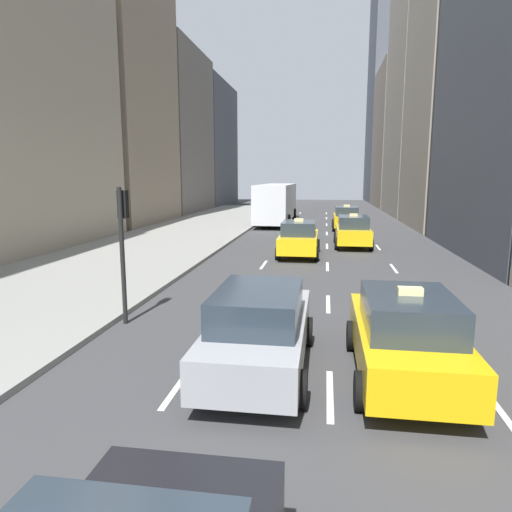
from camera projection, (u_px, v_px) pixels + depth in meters
sidewalk_left at (169, 239)px, 28.06m from camera, size 8.00×66.00×0.15m
lane_markings at (327, 255)px, 22.77m from camera, size 5.72×56.00×0.01m
building_row_left at (106, 67)px, 34.05m from camera, size 6.00×70.02×37.32m
building_row_right at (446, 39)px, 37.77m from camera, size 6.00×82.52×37.86m
taxi_lead at (299, 238)px, 22.40m from camera, size 2.02×4.40×1.87m
taxi_second at (346, 218)px, 33.54m from camera, size 2.02×4.40×1.87m
taxi_third at (406, 336)px, 8.63m from camera, size 2.02×4.40×1.87m
taxi_fourth at (353, 231)px, 25.38m from camera, size 2.02×4.40×1.87m
sedan_silver_behind at (260, 328)px, 9.06m from camera, size 2.02×4.76×1.73m
city_bus at (277, 202)px, 38.39m from camera, size 2.80×11.61×3.25m
traffic_light_pole at (123, 233)px, 11.83m from camera, size 0.24×0.42×3.60m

